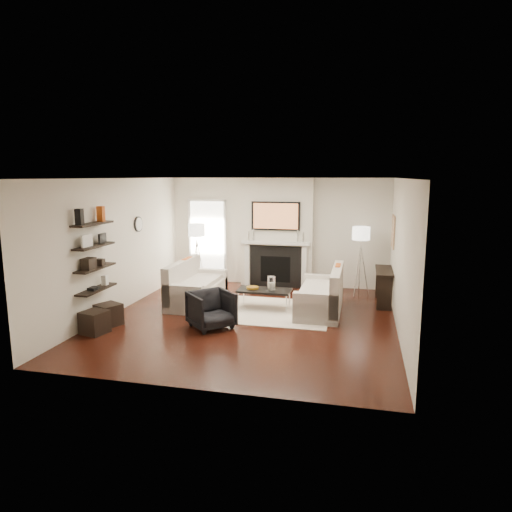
% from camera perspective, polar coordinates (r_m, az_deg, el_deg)
% --- Properties ---
extents(room_envelope, '(6.00, 6.00, 6.00)m').
position_cam_1_polar(room_envelope, '(8.59, -0.91, 0.64)').
color(room_envelope, black).
rests_on(room_envelope, ground).
extents(chimney_breast, '(1.80, 0.25, 2.70)m').
position_cam_1_polar(chimney_breast, '(11.37, 2.61, 2.93)').
color(chimney_breast, silver).
rests_on(chimney_breast, floor).
extents(fireplace_surround, '(1.30, 0.02, 1.04)m').
position_cam_1_polar(fireplace_surround, '(11.37, 2.45, -1.31)').
color(fireplace_surround, black).
rests_on(fireplace_surround, floor).
extents(firebox, '(0.75, 0.02, 0.65)m').
position_cam_1_polar(firebox, '(11.38, 2.44, -1.66)').
color(firebox, black).
rests_on(firebox, floor).
extents(mantel_pilaster_l, '(0.12, 0.08, 1.10)m').
position_cam_1_polar(mantel_pilaster_l, '(11.49, -1.11, -1.03)').
color(mantel_pilaster_l, white).
rests_on(mantel_pilaster_l, floor).
extents(mantel_pilaster_r, '(0.12, 0.08, 1.10)m').
position_cam_1_polar(mantel_pilaster_r, '(11.23, 6.03, -1.34)').
color(mantel_pilaster_r, white).
rests_on(mantel_pilaster_r, floor).
extents(mantel_shelf, '(1.70, 0.18, 0.07)m').
position_cam_1_polar(mantel_shelf, '(11.22, 2.43, 1.65)').
color(mantel_shelf, white).
rests_on(mantel_shelf, chimney_breast).
extents(tv_body, '(1.20, 0.06, 0.70)m').
position_cam_1_polar(tv_body, '(11.17, 2.47, 5.02)').
color(tv_body, black).
rests_on(tv_body, chimney_breast).
extents(tv_screen, '(1.10, 0.00, 0.62)m').
position_cam_1_polar(tv_screen, '(11.14, 2.44, 5.00)').
color(tv_screen, '#BF723F').
rests_on(tv_screen, tv_body).
extents(candlestick_l_tall, '(0.04, 0.04, 0.30)m').
position_cam_1_polar(candlestick_l_tall, '(11.32, -0.30, 2.67)').
color(candlestick_l_tall, silver).
rests_on(candlestick_l_tall, mantel_shelf).
extents(candlestick_l_short, '(0.04, 0.04, 0.24)m').
position_cam_1_polar(candlestick_l_short, '(11.36, -0.94, 2.54)').
color(candlestick_l_short, silver).
rests_on(candlestick_l_short, mantel_shelf).
extents(candlestick_r_tall, '(0.04, 0.04, 0.30)m').
position_cam_1_polar(candlestick_r_tall, '(11.12, 5.23, 2.50)').
color(candlestick_r_tall, silver).
rests_on(candlestick_r_tall, mantel_shelf).
extents(candlestick_r_short, '(0.04, 0.04, 0.24)m').
position_cam_1_polar(candlestick_r_short, '(11.11, 5.89, 2.32)').
color(candlestick_r_short, silver).
rests_on(candlestick_r_short, mantel_shelf).
extents(hallway_panel, '(0.90, 0.02, 2.10)m').
position_cam_1_polar(hallway_panel, '(11.99, -6.04, 1.79)').
color(hallway_panel, white).
rests_on(hallway_panel, floor).
extents(door_trim_l, '(0.06, 0.06, 2.16)m').
position_cam_1_polar(door_trim_l, '(12.13, -8.22, 1.85)').
color(door_trim_l, white).
rests_on(door_trim_l, floor).
extents(door_trim_r, '(0.06, 0.06, 2.16)m').
position_cam_1_polar(door_trim_r, '(11.82, -3.87, 1.71)').
color(door_trim_r, white).
rests_on(door_trim_r, floor).
extents(door_trim_top, '(1.02, 0.06, 0.06)m').
position_cam_1_polar(door_trim_top, '(11.86, -6.17, 6.95)').
color(door_trim_top, white).
rests_on(door_trim_top, wall_back).
extents(rug, '(2.60, 2.00, 0.01)m').
position_cam_1_polar(rug, '(9.47, 1.34, -6.83)').
color(rug, beige).
rests_on(rug, floor).
extents(loveseat_left_base, '(0.85, 1.80, 0.42)m').
position_cam_1_polar(loveseat_left_base, '(10.04, -7.37, -4.72)').
color(loveseat_left_base, beige).
rests_on(loveseat_left_base, floor).
extents(loveseat_left_back, '(0.18, 1.80, 0.80)m').
position_cam_1_polar(loveseat_left_back, '(10.09, -9.20, -2.85)').
color(loveseat_left_back, beige).
rests_on(loveseat_left_back, floor).
extents(loveseat_left_arm_n, '(0.85, 0.18, 0.60)m').
position_cam_1_polar(loveseat_left_arm_n, '(9.29, -9.13, -5.40)').
color(loveseat_left_arm_n, beige).
rests_on(loveseat_left_arm_n, floor).
extents(loveseat_left_arm_s, '(0.85, 0.18, 0.60)m').
position_cam_1_polar(loveseat_left_arm_s, '(10.76, -5.88, -3.21)').
color(loveseat_left_arm_s, beige).
rests_on(loveseat_left_arm_s, floor).
extents(loveseat_left_cushion, '(0.63, 1.44, 0.10)m').
position_cam_1_polar(loveseat_left_cushion, '(9.96, -7.14, -3.30)').
color(loveseat_left_cushion, beige).
rests_on(loveseat_left_cushion, loveseat_left_base).
extents(pillow_left_orange, '(0.10, 0.42, 0.42)m').
position_cam_1_polar(pillow_left_orange, '(10.32, -8.60, -1.39)').
color(pillow_left_orange, '#BD5017').
rests_on(pillow_left_orange, loveseat_left_cushion).
extents(pillow_left_charcoal, '(0.10, 0.40, 0.40)m').
position_cam_1_polar(pillow_left_charcoal, '(9.78, -9.89, -2.12)').
color(pillow_left_charcoal, black).
rests_on(pillow_left_charcoal, loveseat_left_cushion).
extents(loveseat_right_base, '(0.85, 1.80, 0.42)m').
position_cam_1_polar(loveseat_right_base, '(9.43, 7.94, -5.71)').
color(loveseat_right_base, beige).
rests_on(loveseat_right_base, floor).
extents(loveseat_right_back, '(0.18, 1.80, 0.80)m').
position_cam_1_polar(loveseat_right_back, '(9.32, 10.05, -3.94)').
color(loveseat_right_back, beige).
rests_on(loveseat_right_back, floor).
extents(loveseat_right_arm_n, '(0.85, 0.18, 0.60)m').
position_cam_1_polar(loveseat_right_arm_n, '(8.63, 7.46, -6.57)').
color(loveseat_right_arm_n, beige).
rests_on(loveseat_right_arm_n, floor).
extents(loveseat_right_arm_s, '(0.85, 0.18, 0.60)m').
position_cam_1_polar(loveseat_right_arm_s, '(10.18, 8.38, -4.02)').
color(loveseat_right_arm_s, beige).
rests_on(loveseat_right_arm_s, floor).
extents(loveseat_right_cushion, '(0.63, 1.44, 0.10)m').
position_cam_1_polar(loveseat_right_cushion, '(9.36, 7.68, -4.17)').
color(loveseat_right_cushion, beige).
rests_on(loveseat_right_cushion, loveseat_right_base).
extents(pillow_right_orange, '(0.10, 0.42, 0.42)m').
position_cam_1_polar(pillow_right_orange, '(9.57, 10.18, -2.33)').
color(pillow_right_orange, '#BD5017').
rests_on(pillow_right_orange, loveseat_right_cushion).
extents(pillow_right_charcoal, '(0.10, 0.40, 0.40)m').
position_cam_1_polar(pillow_right_charcoal, '(8.99, 9.98, -3.19)').
color(pillow_right_charcoal, black).
rests_on(pillow_right_charcoal, loveseat_right_cushion).
extents(coffee_table, '(1.10, 0.55, 0.04)m').
position_cam_1_polar(coffee_table, '(9.49, 1.04, -4.32)').
color(coffee_table, black).
rests_on(coffee_table, floor).
extents(coffee_leg_nw, '(0.02, 0.02, 0.38)m').
position_cam_1_polar(coffee_leg_nw, '(9.45, -2.22, -5.70)').
color(coffee_leg_nw, silver).
rests_on(coffee_leg_nw, floor).
extents(coffee_leg_ne, '(0.02, 0.02, 0.38)m').
position_cam_1_polar(coffee_leg_ne, '(9.25, 3.80, -6.08)').
color(coffee_leg_ne, silver).
rests_on(coffee_leg_ne, floor).
extents(coffee_leg_sw, '(0.02, 0.02, 0.38)m').
position_cam_1_polar(coffee_leg_sw, '(9.86, -1.55, -5.03)').
color(coffee_leg_sw, silver).
rests_on(coffee_leg_sw, floor).
extents(coffee_leg_se, '(0.02, 0.02, 0.38)m').
position_cam_1_polar(coffee_leg_se, '(9.67, 4.22, -5.37)').
color(coffee_leg_se, silver).
rests_on(coffee_leg_se, floor).
extents(hurricane_glass, '(0.16, 0.16, 0.29)m').
position_cam_1_polar(hurricane_glass, '(9.42, 1.94, -3.43)').
color(hurricane_glass, white).
rests_on(hurricane_glass, coffee_table).
extents(hurricane_candle, '(0.11, 0.11, 0.17)m').
position_cam_1_polar(hurricane_candle, '(9.44, 1.93, -3.81)').
color(hurricane_candle, white).
rests_on(hurricane_candle, coffee_table).
extents(copper_bowl, '(0.26, 0.26, 0.04)m').
position_cam_1_polar(copper_bowl, '(9.53, -0.43, -3.98)').
color(copper_bowl, orange).
rests_on(copper_bowl, coffee_table).
extents(armchair, '(0.99, 0.99, 0.74)m').
position_cam_1_polar(armchair, '(8.40, -5.61, -6.47)').
color(armchair, black).
rests_on(armchair, floor).
extents(lamp_left_post, '(0.02, 0.02, 1.20)m').
position_cam_1_polar(lamp_left_post, '(11.31, -7.35, -1.04)').
color(lamp_left_post, silver).
rests_on(lamp_left_post, floor).
extents(lamp_left_shade, '(0.40, 0.40, 0.30)m').
position_cam_1_polar(lamp_left_shade, '(11.18, -7.44, 3.24)').
color(lamp_left_shade, white).
rests_on(lamp_left_shade, lamp_left_post).
extents(lamp_left_leg_a, '(0.25, 0.02, 1.23)m').
position_cam_1_polar(lamp_left_leg_a, '(11.27, -6.82, -1.06)').
color(lamp_left_leg_a, silver).
rests_on(lamp_left_leg_a, floor).
extents(lamp_left_leg_b, '(0.14, 0.22, 1.23)m').
position_cam_1_polar(lamp_left_leg_b, '(11.41, -7.44, -0.94)').
color(lamp_left_leg_b, silver).
rests_on(lamp_left_leg_b, floor).
extents(lamp_left_leg_c, '(0.14, 0.22, 1.23)m').
position_cam_1_polar(lamp_left_leg_c, '(11.24, -7.78, -1.11)').
color(lamp_left_leg_c, silver).
rests_on(lamp_left_leg_c, floor).
extents(lamp_right_post, '(0.02, 0.02, 1.20)m').
position_cam_1_polar(lamp_right_post, '(10.84, 12.83, -1.68)').
color(lamp_right_post, silver).
rests_on(lamp_right_post, floor).
extents(lamp_right_shade, '(0.40, 0.40, 0.30)m').
position_cam_1_polar(lamp_right_shade, '(10.71, 13.00, 2.78)').
color(lamp_right_shade, white).
rests_on(lamp_right_shade, lamp_right_post).
extents(lamp_right_leg_a, '(0.25, 0.02, 1.23)m').
position_cam_1_polar(lamp_right_leg_a, '(10.84, 13.41, -1.70)').
color(lamp_right_leg_a, silver).
rests_on(lamp_right_leg_a, floor).
extents(lamp_right_leg_b, '(0.14, 0.22, 1.23)m').
position_cam_1_polar(lamp_right_leg_b, '(10.94, 12.55, -1.57)').
color(lamp_right_leg_b, silver).
rests_on(lamp_right_leg_b, floor).
extents(lamp_right_leg_c, '(0.14, 0.22, 1.23)m').
position_cam_1_polar(lamp_right_leg_c, '(10.75, 12.53, -1.77)').
color(lamp_right_leg_c, silver).
rests_on(lamp_right_leg_c, floor).
extents(console_top, '(0.35, 1.20, 0.04)m').
position_cam_1_polar(console_top, '(10.22, 15.74, -1.77)').
color(console_top, black).
rests_on(console_top, floor).
extents(console_leg_n, '(0.30, 0.04, 0.71)m').
position_cam_1_polar(console_leg_n, '(9.76, 15.78, -4.57)').
color(console_leg_n, black).
rests_on(console_leg_n, floor).
extents(console_leg_s, '(0.30, 0.04, 0.71)m').
position_cam_1_polar(console_leg_s, '(10.83, 15.53, -3.14)').
color(console_leg_s, black).
rests_on(console_leg_s, floor).
extents(wall_art, '(0.03, 0.70, 0.70)m').
position_cam_1_polar(wall_art, '(10.36, 16.78, 2.94)').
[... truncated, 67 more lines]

